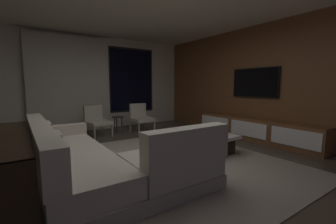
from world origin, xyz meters
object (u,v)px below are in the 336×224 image
(sectional_couch, at_px, (97,163))
(media_console, at_px, (255,130))
(accent_chair_by_curtain, at_px, (96,119))
(side_stool, at_px, (118,120))
(mounted_tv, at_px, (255,83))
(book_stack_on_coffee_table, at_px, (193,131))
(console_table_behind_couch, at_px, (10,165))
(coffee_table, at_px, (197,143))
(accent_chair_near_window, at_px, (141,116))

(sectional_couch, height_order, media_console, sectional_couch)
(accent_chair_by_curtain, xyz_separation_m, side_stool, (0.56, -0.02, -0.06))
(media_console, xyz_separation_m, mounted_tv, (0.18, 0.20, 1.10))
(book_stack_on_coffee_table, relative_size, mounted_tv, 0.22)
(side_stool, distance_m, console_table_behind_couch, 3.51)
(sectional_couch, bearing_deg, media_console, 4.04)
(sectional_couch, bearing_deg, mounted_tv, 6.71)
(accent_chair_by_curtain, bearing_deg, mounted_tv, -36.75)
(coffee_table, relative_size, accent_chair_near_window, 1.49)
(coffee_table, bearing_deg, sectional_couch, -170.59)
(console_table_behind_couch, bearing_deg, media_console, 1.64)
(accent_chair_by_curtain, bearing_deg, book_stack_on_coffee_table, -63.44)
(accent_chair_near_window, relative_size, mounted_tv, 0.64)
(accent_chair_near_window, bearing_deg, console_table_behind_couch, -138.98)
(side_stool, xyz_separation_m, console_table_behind_couch, (-2.30, -2.64, 0.04))
(console_table_behind_couch, bearing_deg, accent_chair_near_window, 41.02)
(accent_chair_by_curtain, height_order, side_stool, accent_chair_by_curtain)
(coffee_table, height_order, book_stack_on_coffee_table, book_stack_on_coffee_table)
(accent_chair_near_window, distance_m, side_stool, 0.63)
(sectional_couch, relative_size, mounted_tv, 2.06)
(sectional_couch, bearing_deg, accent_chair_near_window, 53.06)
(accent_chair_near_window, height_order, accent_chair_by_curtain, same)
(mounted_tv, height_order, console_table_behind_couch, mounted_tv)
(coffee_table, xyz_separation_m, side_stool, (-0.63, 2.44, 0.19))
(sectional_couch, height_order, coffee_table, sectional_couch)
(coffee_table, xyz_separation_m, console_table_behind_couch, (-2.93, -0.20, 0.23))
(accent_chair_near_window, xyz_separation_m, side_stool, (-0.62, 0.10, -0.06))
(accent_chair_by_curtain, height_order, mounted_tv, mounted_tv)
(sectional_couch, xyz_separation_m, accent_chair_by_curtain, (0.82, 2.79, 0.14))
(side_stool, height_order, mounted_tv, mounted_tv)
(mounted_tv, distance_m, console_table_behind_couch, 4.95)
(accent_chair_by_curtain, bearing_deg, console_table_behind_couch, -123.16)
(side_stool, bearing_deg, console_table_behind_couch, -131.05)
(media_console, bearing_deg, book_stack_on_coffee_table, 174.20)
(sectional_couch, relative_size, coffee_table, 2.16)
(sectional_couch, bearing_deg, console_table_behind_couch, 171.80)
(book_stack_on_coffee_table, xyz_separation_m, mounted_tv, (1.94, 0.02, 0.95))
(media_console, bearing_deg, side_stool, 133.37)
(book_stack_on_coffee_table, distance_m, accent_chair_by_curtain, 2.62)
(mounted_tv, relative_size, console_table_behind_couch, 0.58)
(mounted_tv, bearing_deg, console_table_behind_couch, -176.08)
(book_stack_on_coffee_table, height_order, accent_chair_near_window, accent_chair_near_window)
(side_stool, distance_m, media_console, 3.45)
(accent_chair_by_curtain, xyz_separation_m, mounted_tv, (3.12, -2.33, 0.92))
(sectional_couch, relative_size, console_table_behind_couch, 1.19)
(accent_chair_near_window, bearing_deg, side_stool, 171.03)
(book_stack_on_coffee_table, distance_m, mounted_tv, 2.16)
(sectional_couch, height_order, accent_chair_near_window, sectional_couch)
(book_stack_on_coffee_table, distance_m, media_console, 1.78)
(coffee_table, relative_size, accent_chair_by_curtain, 1.49)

